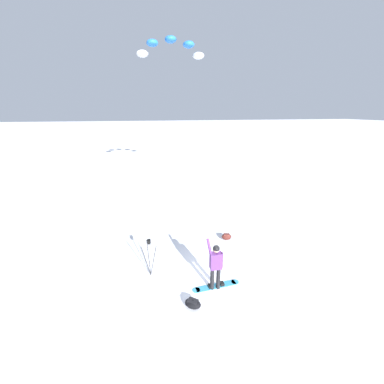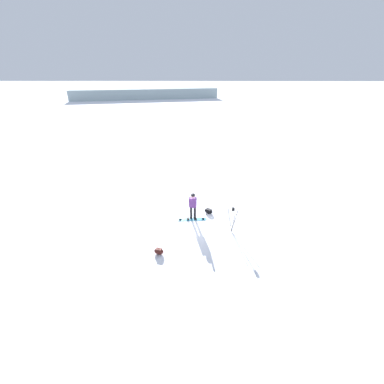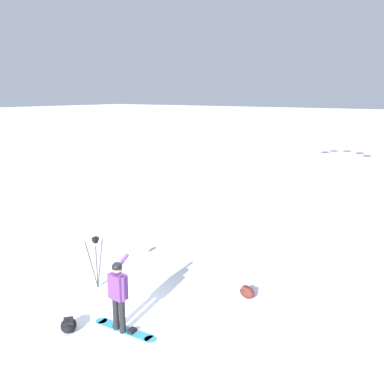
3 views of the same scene
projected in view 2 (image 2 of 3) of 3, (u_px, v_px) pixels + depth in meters
ground_plane at (194, 225)px, 14.63m from camera, size 300.00×300.00×0.00m
snowboarder at (193, 204)px, 14.77m from camera, size 0.47×0.67×1.74m
snowboard at (192, 219)px, 15.15m from camera, size 1.77×0.37×0.10m
gear_bag_large at (159, 251)px, 12.34m from camera, size 0.52×0.39×0.31m
camera_tripod at (233, 215)px, 13.61m from camera, size 0.56×0.55×1.50m
gear_bag_small at (209, 211)px, 15.78m from camera, size 0.64×0.62×0.28m
distant_ridge at (145, 92)px, 73.35m from camera, size 41.25×22.22×2.62m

